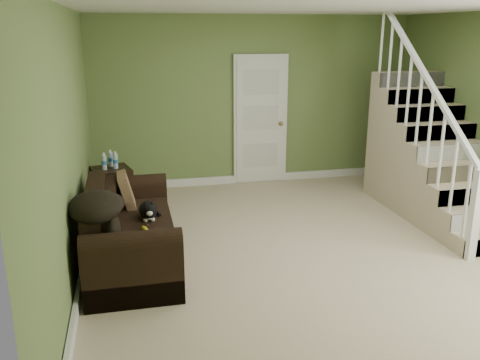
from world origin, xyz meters
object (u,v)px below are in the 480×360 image
sofa (127,234)px  cat (148,210)px  side_table (112,188)px  banana (145,229)px

sofa → cat: (0.23, 0.06, 0.22)m
cat → side_table: bearing=102.0°
cat → banana: cat is taller
cat → banana: size_ratio=3.05×
sofa → cat: bearing=15.2°
sofa → cat: 0.33m
sofa → banana: size_ratio=12.24×
side_table → banana: side_table is taller
cat → banana: 0.36m
side_table → banana: 2.06m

